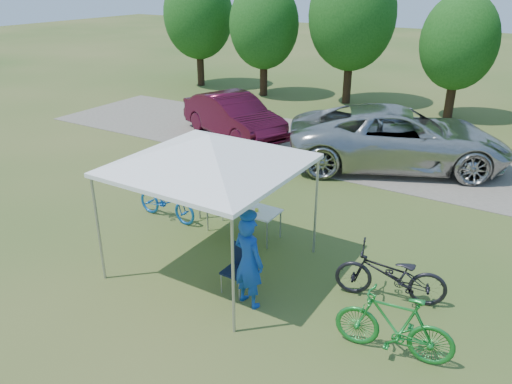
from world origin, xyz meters
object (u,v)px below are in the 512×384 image
folding_table (243,208)px  sedan (233,116)px  cooler (235,198)px  bike_green (394,325)px  bike_blue (167,201)px  bike_dark (391,275)px  folding_chair (240,264)px  minivan (398,138)px  cyclist (249,262)px

folding_table → sedan: size_ratio=0.36×
cooler → bike_green: (4.25, -2.06, -0.30)m
bike_blue → bike_dark: (5.53, -0.41, 0.06)m
bike_green → sedan: 11.59m
bike_green → cooler: bearing=-123.1°
folding_chair → minivan: bearing=88.2°
bike_dark → folding_chair: bearing=-80.7°
cyclist → cooler: bearing=-38.5°
cooler → sedan: (-4.08, 5.99, -0.07)m
sedan → cooler: bearing=-123.5°
cooler → bike_dark: bike_dark is taller
cyclist → minivan: (0.10, 8.17, 0.06)m
bike_green → minivan: (-2.45, 8.10, 0.37)m
folding_table → cooler: cooler is taller
cooler → cyclist: (1.70, -2.12, 0.01)m
minivan → folding_chair: bearing=151.4°
bike_green → minivan: minivan is taller
cyclist → sedan: cyclist is taller
bike_blue → minivan: minivan is taller
bike_green → bike_dark: 1.43m
cyclist → minivan: minivan is taller
cyclist → bike_dark: 2.53m
cooler → bike_blue: 1.83m
bike_dark → sedan: size_ratio=0.43×
folding_chair → bike_green: (2.94, -0.24, 0.02)m
bike_dark → minivan: (-1.97, 6.75, 0.40)m
minivan → folding_table: bearing=140.3°
folding_chair → cooler: (-1.31, 1.82, 0.32)m
cooler → cyclist: size_ratio=0.26×
cyclist → bike_blue: (-3.46, 1.83, -0.41)m
minivan → sedan: minivan is taller
bike_dark → folding_table: bearing=-116.3°
folding_chair → cooler: bearing=127.5°
minivan → sedan: size_ratio=1.41×
bike_dark → bike_green: bearing=4.5°
bike_blue → bike_green: (6.01, -1.76, 0.09)m
bike_dark → sedan: (-7.85, 6.70, 0.26)m
cyclist → sedan: (-5.78, 8.11, -0.08)m
bike_green → minivan: 8.47m
cyclist → bike_green: bearing=-165.7°
bike_green → bike_dark: bearing=-167.6°
bike_blue → sedan: sedan is taller
cooler → bike_blue: bearing=-170.6°
sedan → bike_dark: bearing=-108.2°
cyclist → bike_blue: size_ratio=1.00×
folding_chair → minivan: size_ratio=0.14×
folding_table → folding_chair: (1.09, -1.82, -0.11)m
minivan → cooler: bearing=138.4°
sedan → folding_table: bearing=-122.1°
folding_table → folding_chair: bearing=-59.0°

